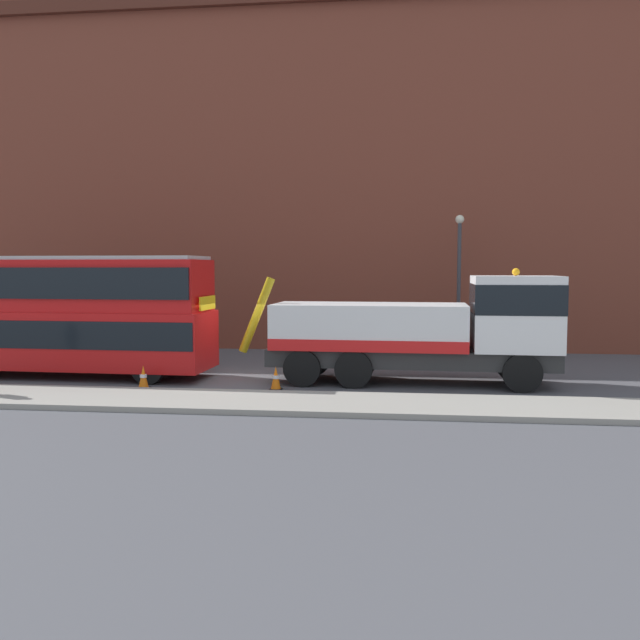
% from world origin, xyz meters
% --- Properties ---
extents(ground_plane, '(120.00, 120.00, 0.00)m').
position_xyz_m(ground_plane, '(0.00, 0.00, 0.00)').
color(ground_plane, '#4C4C51').
extents(near_kerb, '(60.00, 2.80, 0.15)m').
position_xyz_m(near_kerb, '(0.00, -4.20, 0.07)').
color(near_kerb, gray).
rests_on(near_kerb, ground_plane).
extents(building_facade, '(60.00, 1.50, 16.00)m').
position_xyz_m(building_facade, '(0.00, 8.70, 8.07)').
color(building_facade, brown).
rests_on(building_facade, ground_plane).
extents(recovery_tow_truck, '(10.18, 2.92, 3.67)m').
position_xyz_m(recovery_tow_truck, '(6.02, -0.30, 1.76)').
color(recovery_tow_truck, '#2D2D2D').
rests_on(recovery_tow_truck, ground_plane).
extents(double_decker_bus, '(11.11, 2.90, 4.06)m').
position_xyz_m(double_decker_bus, '(-6.54, -0.29, 2.23)').
color(double_decker_bus, red).
rests_on(double_decker_bus, ground_plane).
extents(traffic_cone_near_bus, '(0.36, 0.36, 0.72)m').
position_xyz_m(traffic_cone_near_bus, '(-2.54, -2.25, 0.34)').
color(traffic_cone_near_bus, orange).
rests_on(traffic_cone_near_bus, ground_plane).
extents(traffic_cone_midway, '(0.36, 0.36, 0.72)m').
position_xyz_m(traffic_cone_midway, '(1.50, -1.97, 0.34)').
color(traffic_cone_midway, orange).
rests_on(traffic_cone_midway, ground_plane).
extents(street_lamp, '(0.36, 0.36, 5.83)m').
position_xyz_m(street_lamp, '(7.57, 6.50, 3.47)').
color(street_lamp, '#38383D').
rests_on(street_lamp, ground_plane).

